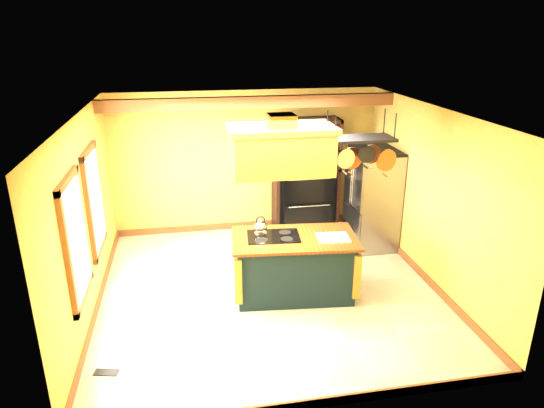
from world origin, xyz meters
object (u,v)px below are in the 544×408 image
object	(u,v)px
range_hood	(282,148)
refrigerator	(372,201)
hutch	(305,187)
pot_rack	(360,147)
kitchen_island	(294,265)

from	to	relation	value
range_hood	refrigerator	bearing A→B (deg)	36.32
range_hood	hutch	size ratio (longest dim) A/B	0.65
pot_rack	hutch	size ratio (longest dim) A/B	0.47
kitchen_island	refrigerator	size ratio (longest dim) A/B	1.08
range_hood	pot_rack	size ratio (longest dim) A/B	1.39
kitchen_island	range_hood	distance (m)	1.79
pot_rack	hutch	world-z (taller)	pot_rack
range_hood	refrigerator	world-z (taller)	range_hood
refrigerator	hutch	bearing A→B (deg)	134.84
pot_rack	refrigerator	xyz separation A→B (m)	(0.84, 1.43, -1.35)
pot_rack	hutch	xyz separation A→B (m)	(-0.15, 2.42, -1.35)
pot_rack	hutch	bearing A→B (deg)	93.49
range_hood	pot_rack	xyz separation A→B (m)	(1.11, 0.00, -0.04)
pot_rack	refrigerator	size ratio (longest dim) A/B	0.58
kitchen_island	hutch	size ratio (longest dim) A/B	0.86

